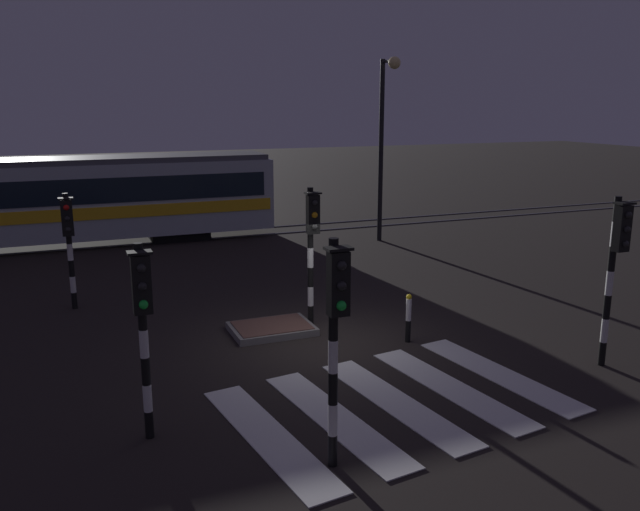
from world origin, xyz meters
name	(u,v)px	position (x,y,z in m)	size (l,w,h in m)	color
ground_plane	(328,344)	(0.00, 0.00, 0.00)	(120.00, 120.00, 0.00)	black
rail_near	(207,239)	(0.00, 12.32, 0.01)	(80.00, 0.12, 0.03)	#59595E
rail_far	(200,232)	(0.00, 13.76, 0.01)	(80.00, 0.12, 0.03)	#59595E
crosswalk_zebra	(395,402)	(0.00, -3.15, 0.01)	(6.20, 4.75, 0.02)	silver
traffic_island	(272,328)	(-0.91, 1.19, 0.09)	(1.88, 1.33, 0.18)	slate
traffic_light_corner_far_left	(69,234)	(-5.12, 4.73, 1.98)	(0.36, 0.42, 3.01)	black
traffic_light_corner_near_left	(143,314)	(-4.24, -2.88, 2.10)	(0.36, 0.42, 3.18)	black
traffic_light_kerb_mid_left	(336,322)	(-1.84, -4.73, 2.26)	(0.36, 0.42, 3.43)	black
traffic_light_median_centre	(312,236)	(0.12, 1.27, 2.19)	(0.36, 0.42, 3.32)	black
traffic_light_corner_near_right	(616,257)	(4.73, -3.27, 2.29)	(0.36, 0.42, 3.47)	black
street_lamp_trackside_right	(385,127)	(6.14, 9.35, 4.34)	(0.44, 1.21, 6.80)	black
tram	(55,200)	(-5.40, 13.03, 1.75)	(16.15, 2.58, 4.15)	#B2BCC1
bollard_island_edge	(408,318)	(1.72, -0.55, 0.56)	(0.12, 0.12, 1.11)	black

